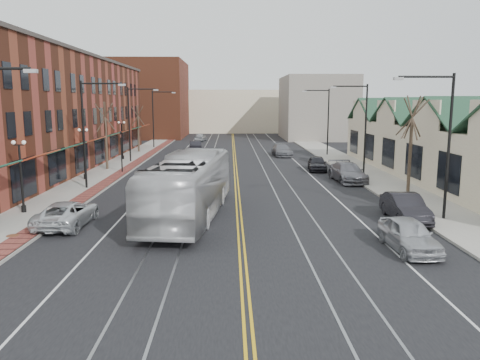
{
  "coord_description": "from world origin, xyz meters",
  "views": [
    {
      "loc": [
        -0.51,
        -19.35,
        6.66
      ],
      "look_at": [
        0.07,
        8.23,
        2.0
      ],
      "focal_mm": 35.0,
      "sensor_mm": 36.0,
      "label": 1
    }
  ],
  "objects_px": {
    "parked_suv": "(67,214)",
    "parked_car_c": "(348,172)",
    "parked_car_b": "(405,208)",
    "parked_car_a": "(409,235)",
    "parked_car_d": "(317,163)",
    "transit_bus": "(189,186)"
  },
  "relations": [
    {
      "from": "parked_car_a",
      "to": "parked_car_d",
      "type": "distance_m",
      "value": 24.56
    },
    {
      "from": "parked_suv",
      "to": "parked_car_d",
      "type": "distance_m",
      "value": 26.41
    },
    {
      "from": "transit_bus",
      "to": "parked_car_a",
      "type": "height_order",
      "value": "transit_bus"
    },
    {
      "from": "transit_bus",
      "to": "parked_car_b",
      "type": "xyz_separation_m",
      "value": [
        12.17,
        -1.09,
        -1.06
      ]
    },
    {
      "from": "parked_car_c",
      "to": "parked_car_d",
      "type": "height_order",
      "value": "parked_car_c"
    },
    {
      "from": "parked_car_a",
      "to": "parked_car_b",
      "type": "distance_m",
      "value": 5.57
    },
    {
      "from": "parked_car_d",
      "to": "parked_car_b",
      "type": "bearing_deg",
      "value": -79.74
    },
    {
      "from": "parked_car_b",
      "to": "parked_suv",
      "type": "bearing_deg",
      "value": -175.95
    },
    {
      "from": "transit_bus",
      "to": "parked_car_a",
      "type": "distance_m",
      "value": 12.21
    },
    {
      "from": "parked_car_a",
      "to": "parked_car_d",
      "type": "xyz_separation_m",
      "value": [
        0.4,
        24.56,
        -0.02
      ]
    },
    {
      "from": "parked_car_b",
      "to": "parked_car_c",
      "type": "relative_size",
      "value": 0.85
    },
    {
      "from": "parked_suv",
      "to": "parked_car_a",
      "type": "height_order",
      "value": "parked_car_a"
    },
    {
      "from": "parked_car_b",
      "to": "parked_car_d",
      "type": "distance_m",
      "value": 19.34
    },
    {
      "from": "transit_bus",
      "to": "parked_car_d",
      "type": "bearing_deg",
      "value": -113.96
    },
    {
      "from": "parked_car_d",
      "to": "parked_suv",
      "type": "bearing_deg",
      "value": -124.52
    },
    {
      "from": "parked_suv",
      "to": "parked_car_c",
      "type": "distance_m",
      "value": 23.11
    },
    {
      "from": "parked_car_a",
      "to": "parked_car_d",
      "type": "bearing_deg",
      "value": 87.02
    },
    {
      "from": "parked_car_b",
      "to": "parked_car_c",
      "type": "height_order",
      "value": "parked_car_c"
    },
    {
      "from": "transit_bus",
      "to": "parked_suv",
      "type": "distance_m",
      "value": 6.79
    },
    {
      "from": "parked_car_d",
      "to": "parked_car_c",
      "type": "bearing_deg",
      "value": -71.44
    },
    {
      "from": "parked_suv",
      "to": "parked_car_b",
      "type": "height_order",
      "value": "parked_car_b"
    },
    {
      "from": "parked_car_b",
      "to": "parked_car_a",
      "type": "bearing_deg",
      "value": -107.14
    }
  ]
}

